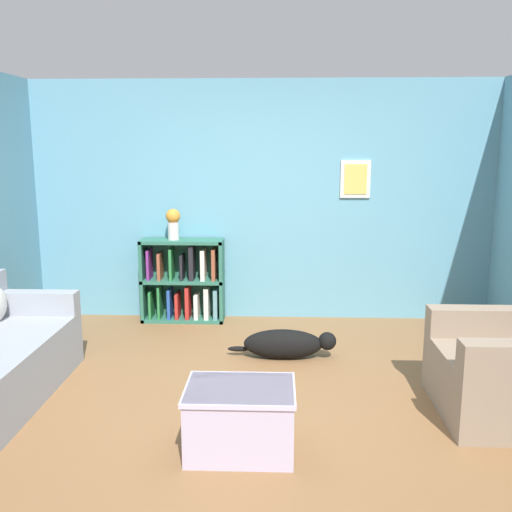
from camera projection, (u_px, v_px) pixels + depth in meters
name	position (u px, v px, depth m)	size (l,w,h in m)	color
ground_plane	(254.00, 403.00, 4.29)	(14.00, 14.00, 0.00)	brown
wall_back	(263.00, 201.00, 6.25)	(5.60, 0.13, 2.60)	#609EB7
bookshelf	(185.00, 282.00, 6.25)	(0.90, 0.29, 0.91)	#2D6B56
coffee_table	(240.00, 417.00, 3.58)	(0.69, 0.50, 0.43)	#BCB2D1
dog	(286.00, 344.00, 5.17)	(0.99, 0.24, 0.27)	black
vase	(173.00, 222.00, 6.12)	(0.15, 0.15, 0.33)	silver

